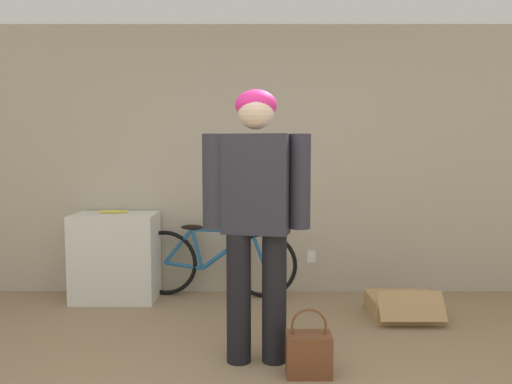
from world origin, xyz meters
The scene contains 7 objects.
wall_back centered at (0.00, 2.63, 1.30)m, with size 8.00×0.07×2.60m.
side_shelf centered at (-1.31, 2.33, 0.41)m, with size 0.76×0.48×0.81m.
person centered at (0.00, 0.94, 1.04)m, with size 0.70×0.28×1.79m.
bicycle centered at (-0.40, 2.43, 0.34)m, with size 1.59×0.46×0.70m.
banana centered at (-1.33, 2.36, 0.83)m, with size 0.30×0.08×0.03m.
handbag centered at (0.33, 0.74, 0.14)m, with size 0.28×0.18×0.43m.
cardboard_box centered at (1.24, 1.84, 0.09)m, with size 0.56×0.56×0.27m.
Camera 1 is at (0.00, -2.27, 1.40)m, focal length 35.00 mm.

